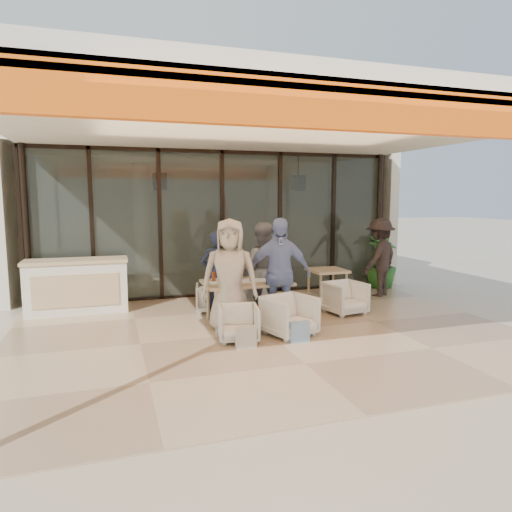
{
  "coord_description": "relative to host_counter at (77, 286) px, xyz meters",
  "views": [
    {
      "loc": [
        -2.38,
        -6.76,
        2.19
      ],
      "look_at": [
        0.1,
        0.9,
        1.15
      ],
      "focal_mm": 32.0,
      "sensor_mm": 36.0,
      "label": 1
    }
  ],
  "objects": [
    {
      "name": "diner_grey",
      "position": [
        3.28,
        -1.14,
        0.34
      ],
      "size": [
        1.01,
        0.89,
        1.74
      ],
      "primitive_type": "imported",
      "rotation": [
        0.0,
        0.0,
        2.82
      ],
      "color": "slate",
      "rests_on": "ground"
    },
    {
      "name": "glass_storefront",
      "position": [
        2.99,
        0.7,
        1.07
      ],
      "size": [
        8.08,
        0.1,
        3.2
      ],
      "color": "#9EADA3",
      "rests_on": "ground"
    },
    {
      "name": "standing_woman",
      "position": [
        6.27,
        -0.44,
        0.34
      ],
      "size": [
        1.29,
        1.12,
        1.74
      ],
      "primitive_type": "imported",
      "rotation": [
        0.0,
        0.0,
        3.67
      ],
      "color": "black",
      "rests_on": "ground"
    },
    {
      "name": "tote_bag_cream",
      "position": [
        2.44,
        -2.94,
        -0.36
      ],
      "size": [
        0.3,
        0.1,
        0.34
      ],
      "primitive_type": "cube",
      "color": "silver",
      "rests_on": "ground"
    },
    {
      "name": "chair_near_left",
      "position": [
        2.44,
        -2.54,
        -0.22
      ],
      "size": [
        0.69,
        0.66,
        0.61
      ],
      "primitive_type": "imported",
      "rotation": [
        0.0,
        0.0,
        -0.18
      ],
      "color": "white",
      "rests_on": "ground"
    },
    {
      "name": "side_chair",
      "position": [
        4.79,
        -1.59,
        -0.19
      ],
      "size": [
        0.76,
        0.73,
        0.69
      ],
      "primitive_type": "imported",
      "rotation": [
        0.0,
        0.0,
        0.17
      ],
      "color": "white",
      "rests_on": "ground"
    },
    {
      "name": "chair_far_left",
      "position": [
        2.44,
        -0.64,
        -0.23
      ],
      "size": [
        0.68,
        0.65,
        0.6
      ],
      "primitive_type": "imported",
      "rotation": [
        0.0,
        0.0,
        2.94
      ],
      "color": "white",
      "rests_on": "ground"
    },
    {
      "name": "interior_block",
      "position": [
        3.0,
        3.02,
        1.7
      ],
      "size": [
        9.05,
        3.62,
        3.52
      ],
      "color": "silver",
      "rests_on": "ground"
    },
    {
      "name": "terrace_structure",
      "position": [
        2.99,
        -2.56,
        2.72
      ],
      "size": [
        8.0,
        6.0,
        3.4
      ],
      "color": "silver",
      "rests_on": "ground"
    },
    {
      "name": "diner_periwinkle",
      "position": [
        3.28,
        -2.04,
        0.4
      ],
      "size": [
        1.16,
        0.66,
        1.86
      ],
      "primitive_type": "imported",
      "rotation": [
        0.0,
        0.0,
        -0.2
      ],
      "color": "#7B91CD",
      "rests_on": "ground"
    },
    {
      "name": "diner_cream",
      "position": [
        2.44,
        -2.04,
        0.4
      ],
      "size": [
        1.05,
        0.85,
        1.86
      ],
      "primitive_type": "imported",
      "rotation": [
        0.0,
        0.0,
        -0.33
      ],
      "color": "beige",
      "rests_on": "ground"
    },
    {
      "name": "ground",
      "position": [
        2.99,
        -2.3,
        -0.53
      ],
      "size": [
        70.0,
        70.0,
        0.0
      ],
      "primitive_type": "plane",
      "color": "#C6B293",
      "rests_on": "ground"
    },
    {
      "name": "side_table",
      "position": [
        4.79,
        -0.84,
        0.11
      ],
      "size": [
        0.7,
        0.7,
        0.74
      ],
      "color": "tan",
      "rests_on": "ground"
    },
    {
      "name": "diner_navy",
      "position": [
        2.44,
        -1.14,
        0.27
      ],
      "size": [
        0.66,
        0.51,
        1.61
      ],
      "primitive_type": "imported",
      "rotation": [
        0.0,
        0.0,
        2.92
      ],
      "color": "#191F37",
      "rests_on": "ground"
    },
    {
      "name": "host_counter",
      "position": [
        0.0,
        0.0,
        0.0
      ],
      "size": [
        1.85,
        0.65,
        1.04
      ],
      "color": "silver",
      "rests_on": "ground"
    },
    {
      "name": "tote_bag_blue",
      "position": [
        3.28,
        -2.94,
        -0.36
      ],
      "size": [
        0.3,
        0.1,
        0.34
      ],
      "primitive_type": "cube",
      "color": "#99BFD8",
      "rests_on": "ground"
    },
    {
      "name": "chair_far_right",
      "position": [
        3.28,
        -0.64,
        -0.23
      ],
      "size": [
        0.67,
        0.64,
        0.6
      ],
      "primitive_type": "imported",
      "rotation": [
        0.0,
        0.0,
        3.32
      ],
      "color": "white",
      "rests_on": "ground"
    },
    {
      "name": "dining_table",
      "position": [
        2.85,
        -1.59,
        0.16
      ],
      "size": [
        1.5,
        0.9,
        0.93
      ],
      "color": "tan",
      "rests_on": "ground"
    },
    {
      "name": "terrace_floor",
      "position": [
        2.99,
        -2.3,
        -0.53
      ],
      "size": [
        8.0,
        6.0,
        0.01
      ],
      "primitive_type": "cube",
      "color": "tan",
      "rests_on": "ground"
    },
    {
      "name": "potted_palm",
      "position": [
        6.82,
        0.35,
        0.12
      ],
      "size": [
        0.87,
        0.87,
        1.29
      ],
      "primitive_type": "imported",
      "rotation": [
        0.0,
        0.0,
        0.23
      ],
      "color": "#1E5919",
      "rests_on": "ground"
    },
    {
      "name": "chair_near_right",
      "position": [
        3.28,
        -2.54,
        -0.17
      ],
      "size": [
        0.88,
        0.85,
        0.72
      ],
      "primitive_type": "imported",
      "rotation": [
        0.0,
        0.0,
        0.33
      ],
      "color": "white",
      "rests_on": "ground"
    }
  ]
}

